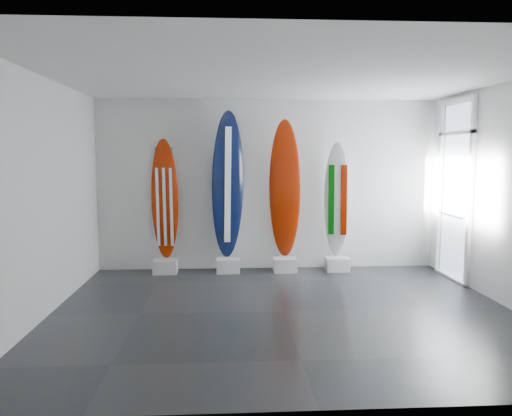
{
  "coord_description": "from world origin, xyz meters",
  "views": [
    {
      "loc": [
        -0.72,
        -6.15,
        2.01
      ],
      "look_at": [
        -0.28,
        1.4,
        1.21
      ],
      "focal_mm": 34.28,
      "sensor_mm": 36.0,
      "label": 1
    }
  ],
  "objects": [
    {
      "name": "surfboard_italy",
      "position": [
        1.2,
        2.28,
        1.25
      ],
      "size": [
        0.48,
        0.32,
        2.02
      ],
      "primitive_type": "ellipsoid",
      "rotation": [
        0.04,
        0.0,
        -0.37
      ],
      "color": "white",
      "rests_on": "display_block_italy"
    },
    {
      "name": "wall_back",
      "position": [
        0.0,
        2.5,
        1.5
      ],
      "size": [
        6.0,
        0.0,
        6.0
      ],
      "primitive_type": "plane",
      "rotation": [
        1.57,
        0.0,
        0.0
      ],
      "color": "silver",
      "rests_on": "ground"
    },
    {
      "name": "floor",
      "position": [
        0.0,
        0.0,
        0.0
      ],
      "size": [
        6.0,
        6.0,
        0.0
      ],
      "primitive_type": "plane",
      "color": "black",
      "rests_on": "ground"
    },
    {
      "name": "wall_outlet",
      "position": [
        -2.45,
        2.48,
        0.35
      ],
      "size": [
        0.09,
        0.02,
        0.13
      ],
      "primitive_type": "cube",
      "color": "silver",
      "rests_on": "wall_back"
    },
    {
      "name": "glass_door",
      "position": [
        2.97,
        1.55,
        1.43
      ],
      "size": [
        0.12,
        1.16,
        2.85
      ],
      "primitive_type": null,
      "color": "white",
      "rests_on": "floor"
    },
    {
      "name": "display_block_usa",
      "position": [
        -1.79,
        2.18,
        0.12
      ],
      "size": [
        0.4,
        0.3,
        0.24
      ],
      "primitive_type": "cube",
      "color": "silver",
      "rests_on": "floor"
    },
    {
      "name": "ceiling",
      "position": [
        0.0,
        0.0,
        3.0
      ],
      "size": [
        6.0,
        6.0,
        0.0
      ],
      "primitive_type": "plane",
      "rotation": [
        3.14,
        0.0,
        0.0
      ],
      "color": "white",
      "rests_on": "wall_back"
    },
    {
      "name": "wall_front",
      "position": [
        0.0,
        -2.5,
        1.5
      ],
      "size": [
        6.0,
        0.0,
        6.0
      ],
      "primitive_type": "plane",
      "rotation": [
        -1.57,
        0.0,
        0.0
      ],
      "color": "silver",
      "rests_on": "ground"
    },
    {
      "name": "surfboard_swiss",
      "position": [
        0.28,
        2.28,
        1.44
      ],
      "size": [
        0.59,
        0.37,
        2.4
      ],
      "primitive_type": "ellipsoid",
      "rotation": [
        0.08,
        0.0,
        -0.2
      ],
      "color": "#951D03",
      "rests_on": "display_block_swiss"
    },
    {
      "name": "surfboard_usa",
      "position": [
        -1.79,
        2.28,
        1.27
      ],
      "size": [
        0.48,
        0.21,
        2.07
      ],
      "primitive_type": "ellipsoid",
      "rotation": [
        0.05,
        0.0,
        -0.08
      ],
      "color": "#951D03",
      "rests_on": "display_block_usa"
    },
    {
      "name": "surfboard_navy",
      "position": [
        -0.71,
        2.28,
        1.51
      ],
      "size": [
        0.61,
        0.38,
        2.55
      ],
      "primitive_type": "ellipsoid",
      "rotation": [
        0.05,
        0.0,
        0.35
      ],
      "color": "black",
      "rests_on": "display_block_navy"
    },
    {
      "name": "wall_right",
      "position": [
        3.0,
        0.0,
        1.5
      ],
      "size": [
        0.0,
        5.0,
        5.0
      ],
      "primitive_type": "plane",
      "rotation": [
        1.57,
        0.0,
        -1.57
      ],
      "color": "silver",
      "rests_on": "ground"
    },
    {
      "name": "wall_left",
      "position": [
        -3.0,
        0.0,
        1.5
      ],
      "size": [
        0.0,
        5.0,
        5.0
      ],
      "primitive_type": "plane",
      "rotation": [
        1.57,
        0.0,
        1.57
      ],
      "color": "silver",
      "rests_on": "ground"
    },
    {
      "name": "display_block_italy",
      "position": [
        1.2,
        2.18,
        0.12
      ],
      "size": [
        0.4,
        0.3,
        0.24
      ],
      "primitive_type": "cube",
      "color": "silver",
      "rests_on": "floor"
    },
    {
      "name": "display_block_swiss",
      "position": [
        0.28,
        2.18,
        0.12
      ],
      "size": [
        0.4,
        0.3,
        0.24
      ],
      "primitive_type": "cube",
      "color": "silver",
      "rests_on": "floor"
    },
    {
      "name": "display_block_navy",
      "position": [
        -0.71,
        2.18,
        0.12
      ],
      "size": [
        0.4,
        0.3,
        0.24
      ],
      "primitive_type": "cube",
      "color": "silver",
      "rests_on": "floor"
    }
  ]
}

